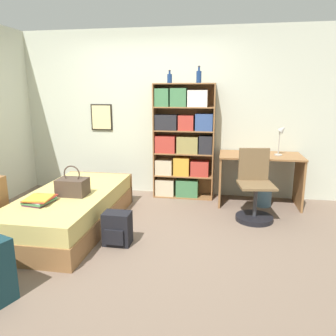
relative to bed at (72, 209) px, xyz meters
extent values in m
plane|color=#756051|center=(0.69, -0.02, -0.22)|extent=(14.00, 14.00, 0.00)
cube|color=beige|center=(0.69, 1.61, 1.08)|extent=(10.00, 0.06, 2.60)
cube|color=black|center=(-0.16, 1.57, 1.02)|extent=(0.36, 0.02, 0.42)
cube|color=beige|center=(-0.16, 1.55, 1.02)|extent=(0.32, 0.01, 0.38)
cube|color=olive|center=(0.00, -0.02, -0.10)|extent=(0.98, 2.07, 0.24)
cube|color=tan|center=(0.00, -0.02, 0.12)|extent=(0.95, 2.04, 0.20)
cube|color=olive|center=(0.00, 1.00, 0.00)|extent=(0.98, 0.04, 0.44)
cube|color=#47382D|center=(0.08, -0.10, 0.32)|extent=(0.34, 0.25, 0.20)
torus|color=#47382D|center=(0.08, -0.10, 0.48)|extent=(0.20, 0.02, 0.20)
cube|color=#7A336B|center=(-0.16, -0.44, 0.23)|extent=(0.27, 0.32, 0.02)
cube|color=#427A4C|center=(-0.15, -0.45, 0.25)|extent=(0.30, 0.33, 0.02)
cube|color=silver|center=(-0.15, -0.43, 0.27)|extent=(0.27, 0.32, 0.01)
cube|color=#B2382D|center=(-0.15, -0.43, 0.28)|extent=(0.28, 0.32, 0.01)
cube|color=gold|center=(-0.15, -0.45, 0.29)|extent=(0.29, 0.30, 0.01)
cube|color=olive|center=(0.77, 1.41, 0.67)|extent=(0.02, 0.30, 1.77)
cube|color=olive|center=(1.69, 1.41, 0.67)|extent=(0.02, 0.30, 1.77)
cube|color=olive|center=(1.23, 1.55, 0.67)|extent=(0.93, 0.01, 1.77)
cube|color=olive|center=(1.23, 1.41, -0.21)|extent=(0.90, 0.30, 0.02)
cube|color=olive|center=(1.23, 1.41, 0.14)|extent=(0.90, 0.30, 0.02)
cube|color=olive|center=(1.23, 1.41, 0.49)|extent=(0.90, 0.30, 0.02)
cube|color=olive|center=(1.23, 1.41, 0.84)|extent=(0.90, 0.30, 0.02)
cube|color=olive|center=(1.23, 1.41, 1.20)|extent=(0.90, 0.30, 0.02)
cube|color=olive|center=(1.23, 1.41, 1.54)|extent=(0.90, 0.30, 0.02)
cube|color=beige|center=(0.94, 1.39, -0.07)|extent=(0.29, 0.23, 0.26)
cube|color=#427A4C|center=(1.29, 1.39, -0.07)|extent=(0.34, 0.23, 0.27)
cube|color=beige|center=(0.92, 1.39, 0.26)|extent=(0.26, 0.23, 0.23)
cube|color=gold|center=(1.20, 1.39, 0.29)|extent=(0.24, 0.23, 0.28)
cube|color=#B2382D|center=(1.49, 1.39, 0.26)|extent=(0.27, 0.23, 0.23)
cube|color=#B2382D|center=(0.95, 1.39, 0.63)|extent=(0.31, 0.23, 0.26)
cube|color=#99894C|center=(1.29, 1.39, 0.63)|extent=(0.32, 0.23, 0.26)
cube|color=#232328|center=(1.57, 1.39, 0.64)|extent=(0.20, 0.23, 0.28)
cube|color=#232328|center=(0.96, 1.39, 0.97)|extent=(0.33, 0.23, 0.23)
cube|color=#B2382D|center=(1.27, 1.39, 0.97)|extent=(0.23, 0.23, 0.23)
cube|color=#334C84|center=(1.54, 1.39, 0.98)|extent=(0.26, 0.23, 0.25)
cube|color=#427A4C|center=(0.90, 1.39, 1.34)|extent=(0.21, 0.23, 0.27)
cube|color=#427A4C|center=(1.15, 1.39, 1.34)|extent=(0.24, 0.23, 0.27)
cube|color=silver|center=(1.43, 1.39, 1.33)|extent=(0.29, 0.23, 0.24)
cylinder|color=navy|center=(1.01, 1.39, 1.62)|extent=(0.07, 0.07, 0.13)
cylinder|color=navy|center=(1.01, 1.39, 1.70)|extent=(0.03, 0.03, 0.04)
cylinder|color=#232328|center=(1.01, 1.39, 1.73)|extent=(0.03, 0.03, 0.02)
cylinder|color=navy|center=(1.44, 1.37, 1.64)|extent=(0.08, 0.08, 0.17)
cylinder|color=navy|center=(1.44, 1.37, 1.75)|extent=(0.03, 0.03, 0.05)
cylinder|color=#232328|center=(1.44, 1.37, 1.78)|extent=(0.03, 0.03, 0.02)
cube|color=olive|center=(2.38, 1.23, 0.52)|extent=(1.17, 0.65, 0.02)
cube|color=olive|center=(1.81, 1.23, 0.15)|extent=(0.03, 0.61, 0.73)
cube|color=olive|center=(2.94, 1.23, 0.15)|extent=(0.03, 0.61, 0.73)
cylinder|color=#ADA89E|center=(2.62, 1.22, 0.54)|extent=(0.12, 0.12, 0.02)
cylinder|color=#ADA89E|center=(2.62, 1.22, 0.72)|extent=(0.02, 0.02, 0.34)
cone|color=#ADA89E|center=(2.65, 1.22, 0.91)|extent=(0.14, 0.10, 0.14)
cylinder|color=black|center=(2.27, 0.56, -0.19)|extent=(0.48, 0.48, 0.06)
cylinder|color=#333338|center=(2.27, 0.56, 0.01)|extent=(0.05, 0.05, 0.46)
cube|color=brown|center=(2.27, 0.56, 0.26)|extent=(0.50, 0.50, 0.03)
cube|color=brown|center=(2.24, 0.77, 0.49)|extent=(0.40, 0.09, 0.43)
cube|color=black|center=(0.72, -0.39, -0.03)|extent=(0.30, 0.20, 0.37)
cube|color=black|center=(0.72, -0.51, -0.09)|extent=(0.21, 0.03, 0.17)
cylinder|color=slate|center=(2.44, 1.17, -0.10)|extent=(0.24, 0.24, 0.25)
camera|label=1|loc=(1.83, -3.60, 1.44)|focal=35.00mm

